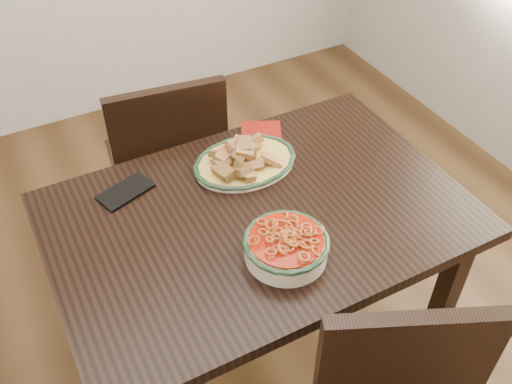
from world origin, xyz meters
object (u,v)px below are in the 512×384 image
dining_table (259,235)px  chair_far (168,161)px  smartphone (126,192)px  fish_plate (245,154)px  noodle_bowl (286,245)px

dining_table → chair_far: size_ratio=1.35×
smartphone → chair_far: bearing=37.3°
chair_far → smartphone: bearing=63.2°
chair_far → smartphone: 0.53m
fish_plate → smartphone: bearing=172.3°
fish_plate → smartphone: size_ratio=2.03×
chair_far → fish_plate: chair_far is taller
dining_table → fish_plate: bearing=74.0°
dining_table → noodle_bowl: 0.23m
smartphone → noodle_bowl: bearing=-74.4°
fish_plate → smartphone: (-0.38, 0.05, -0.04)m
dining_table → fish_plate: fish_plate is taller
fish_plate → noodle_bowl: fish_plate is taller
chair_far → noodle_bowl: size_ratio=3.83×
fish_plate → smartphone: fish_plate is taller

